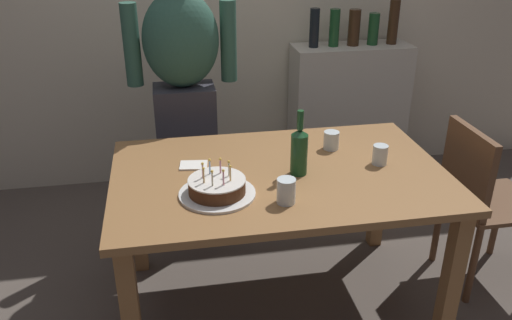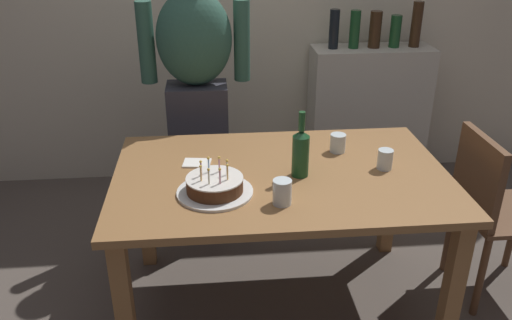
{
  "view_description": "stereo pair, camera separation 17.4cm",
  "coord_description": "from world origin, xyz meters",
  "px_view_note": "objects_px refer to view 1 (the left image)",
  "views": [
    {
      "loc": [
        -0.48,
        -2.07,
        1.81
      ],
      "look_at": [
        -0.12,
        -0.06,
        0.84
      ],
      "focal_mm": 37.05,
      "sensor_mm": 36.0,
      "label": 1
    },
    {
      "loc": [
        -0.31,
        -2.09,
        1.81
      ],
      "look_at": [
        -0.12,
        -0.06,
        0.84
      ],
      "focal_mm": 37.05,
      "sensor_mm": 36.0,
      "label": 2
    }
  ],
  "objects_px": {
    "napkin_stack": "(194,165)",
    "birthday_cake": "(217,188)",
    "water_glass_far": "(380,154)",
    "water_glass_near": "(331,140)",
    "water_glass_side": "(286,191)",
    "dining_chair": "(480,194)",
    "person_man_bearded": "(184,94)",
    "wine_bottle": "(299,150)"
  },
  "relations": [
    {
      "from": "wine_bottle",
      "to": "person_man_bearded",
      "type": "xyz_separation_m",
      "value": [
        -0.46,
        0.8,
        0.02
      ]
    },
    {
      "from": "water_glass_far",
      "to": "napkin_stack",
      "type": "xyz_separation_m",
      "value": [
        -0.85,
        0.12,
        -0.04
      ]
    },
    {
      "from": "water_glass_far",
      "to": "birthday_cake",
      "type": "bearing_deg",
      "value": -167.96
    },
    {
      "from": "water_glass_far",
      "to": "person_man_bearded",
      "type": "xyz_separation_m",
      "value": [
        -0.85,
        0.77,
        0.09
      ]
    },
    {
      "from": "wine_bottle",
      "to": "dining_chair",
      "type": "relative_size",
      "value": 0.34
    },
    {
      "from": "water_glass_side",
      "to": "dining_chair",
      "type": "height_order",
      "value": "dining_chair"
    },
    {
      "from": "birthday_cake",
      "to": "napkin_stack",
      "type": "distance_m",
      "value": 0.3
    },
    {
      "from": "napkin_stack",
      "to": "birthday_cake",
      "type": "bearing_deg",
      "value": -75.11
    },
    {
      "from": "water_glass_far",
      "to": "wine_bottle",
      "type": "relative_size",
      "value": 0.31
    },
    {
      "from": "napkin_stack",
      "to": "water_glass_side",
      "type": "bearing_deg",
      "value": -49.27
    },
    {
      "from": "birthday_cake",
      "to": "wine_bottle",
      "type": "height_order",
      "value": "wine_bottle"
    },
    {
      "from": "napkin_stack",
      "to": "water_glass_far",
      "type": "bearing_deg",
      "value": -8.32
    },
    {
      "from": "birthday_cake",
      "to": "wine_bottle",
      "type": "relative_size",
      "value": 1.07
    },
    {
      "from": "water_glass_far",
      "to": "dining_chair",
      "type": "height_order",
      "value": "dining_chair"
    },
    {
      "from": "birthday_cake",
      "to": "dining_chair",
      "type": "height_order",
      "value": "birthday_cake"
    },
    {
      "from": "water_glass_far",
      "to": "water_glass_near",
      "type": "bearing_deg",
      "value": 130.19
    },
    {
      "from": "birthday_cake",
      "to": "napkin_stack",
      "type": "relative_size",
      "value": 2.54
    },
    {
      "from": "water_glass_near",
      "to": "dining_chair",
      "type": "xyz_separation_m",
      "value": [
        0.73,
        -0.19,
        -0.27
      ]
    },
    {
      "from": "wine_bottle",
      "to": "dining_chair",
      "type": "height_order",
      "value": "wine_bottle"
    },
    {
      "from": "water_glass_near",
      "to": "napkin_stack",
      "type": "bearing_deg",
      "value": -173.61
    },
    {
      "from": "birthday_cake",
      "to": "water_glass_far",
      "type": "xyz_separation_m",
      "value": [
        0.77,
        0.17,
        0.01
      ]
    },
    {
      "from": "birthday_cake",
      "to": "napkin_stack",
      "type": "bearing_deg",
      "value": 104.89
    },
    {
      "from": "water_glass_far",
      "to": "person_man_bearded",
      "type": "relative_size",
      "value": 0.06
    },
    {
      "from": "birthday_cake",
      "to": "water_glass_near",
      "type": "bearing_deg",
      "value": 31.19
    },
    {
      "from": "wine_bottle",
      "to": "napkin_stack",
      "type": "bearing_deg",
      "value": 160.97
    },
    {
      "from": "water_glass_near",
      "to": "person_man_bearded",
      "type": "relative_size",
      "value": 0.05
    },
    {
      "from": "water_glass_near",
      "to": "birthday_cake",
      "type": "bearing_deg",
      "value": -148.81
    },
    {
      "from": "dining_chair",
      "to": "water_glass_far",
      "type": "bearing_deg",
      "value": 90.73
    },
    {
      "from": "water_glass_far",
      "to": "water_glass_side",
      "type": "relative_size",
      "value": 0.88
    },
    {
      "from": "water_glass_near",
      "to": "napkin_stack",
      "type": "relative_size",
      "value": 0.71
    },
    {
      "from": "napkin_stack",
      "to": "person_man_bearded",
      "type": "xyz_separation_m",
      "value": [
        -0.0,
        0.65,
        0.13
      ]
    },
    {
      "from": "water_glass_side",
      "to": "dining_chair",
      "type": "distance_m",
      "value": 1.14
    },
    {
      "from": "birthday_cake",
      "to": "person_man_bearded",
      "type": "height_order",
      "value": "person_man_bearded"
    },
    {
      "from": "water_glass_near",
      "to": "person_man_bearded",
      "type": "bearing_deg",
      "value": 140.06
    },
    {
      "from": "water_glass_side",
      "to": "napkin_stack",
      "type": "distance_m",
      "value": 0.53
    },
    {
      "from": "person_man_bearded",
      "to": "wine_bottle",
      "type": "bearing_deg",
      "value": 119.59
    },
    {
      "from": "wine_bottle",
      "to": "dining_chair",
      "type": "xyz_separation_m",
      "value": [
        0.96,
        0.04,
        -0.34
      ]
    },
    {
      "from": "wine_bottle",
      "to": "dining_chair",
      "type": "distance_m",
      "value": 1.02
    },
    {
      "from": "water_glass_side",
      "to": "napkin_stack",
      "type": "xyz_separation_m",
      "value": [
        -0.34,
        0.4,
        -0.05
      ]
    },
    {
      "from": "birthday_cake",
      "to": "dining_chair",
      "type": "bearing_deg",
      "value": 7.33
    },
    {
      "from": "water_glass_side",
      "to": "water_glass_far",
      "type": "bearing_deg",
      "value": 28.37
    },
    {
      "from": "wine_bottle",
      "to": "birthday_cake",
      "type": "bearing_deg",
      "value": -160.8
    }
  ]
}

